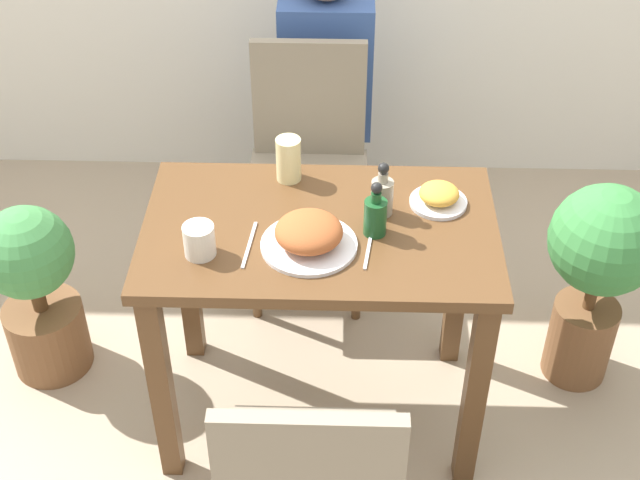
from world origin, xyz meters
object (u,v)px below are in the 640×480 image
(chair_far, at_px, (308,158))
(food_plate, at_px, (309,235))
(condiment_bottle, at_px, (382,195))
(potted_plant_right, at_px, (599,266))
(juice_glass, at_px, (288,159))
(potted_plant_left, at_px, (35,287))
(sauce_bottle, at_px, (375,214))
(drink_cup, at_px, (199,240))
(person_figure, at_px, (326,97))
(side_plate, at_px, (439,196))

(chair_far, distance_m, food_plate, 0.83)
(condiment_bottle, height_order, potted_plant_right, condiment_bottle)
(condiment_bottle, bearing_deg, juice_glass, 149.29)
(food_plate, relative_size, potted_plant_left, 0.40)
(chair_far, relative_size, condiment_bottle, 5.53)
(chair_far, distance_m, potted_plant_left, 1.02)
(sauce_bottle, bearing_deg, potted_plant_left, 169.29)
(chair_far, bearing_deg, food_plate, -87.41)
(condiment_bottle, bearing_deg, drink_cup, -157.97)
(food_plate, height_order, sauce_bottle, sauce_bottle)
(drink_cup, height_order, condiment_bottle, condiment_bottle)
(food_plate, bearing_deg, condiment_bottle, 38.53)
(potted_plant_left, distance_m, person_figure, 1.27)
(side_plate, distance_m, sauce_bottle, 0.23)
(chair_far, relative_size, food_plate, 3.52)
(sauce_bottle, relative_size, potted_plant_left, 0.26)
(side_plate, bearing_deg, person_figure, 110.58)
(sauce_bottle, bearing_deg, condiment_bottle, 77.43)
(juice_glass, bearing_deg, sauce_bottle, -45.37)
(potted_plant_right, bearing_deg, sauce_bottle, -162.79)
(chair_far, bearing_deg, person_figure, 80.54)
(food_plate, height_order, drink_cup, same)
(food_plate, bearing_deg, potted_plant_right, 17.82)
(chair_far, bearing_deg, potted_plant_right, -28.22)
(drink_cup, bearing_deg, chair_far, 73.01)
(juice_glass, height_order, sauce_bottle, sauce_bottle)
(food_plate, distance_m, sauce_bottle, 0.19)
(food_plate, relative_size, drink_cup, 2.86)
(condiment_bottle, bearing_deg, food_plate, -141.47)
(juice_glass, relative_size, sauce_bottle, 0.82)
(sauce_bottle, relative_size, potted_plant_right, 0.22)
(drink_cup, relative_size, sauce_bottle, 0.55)
(sauce_bottle, bearing_deg, chair_far, 106.47)
(person_figure, bearing_deg, sauce_bottle, -81.43)
(food_plate, height_order, person_figure, person_figure)
(side_plate, height_order, person_figure, person_figure)
(drink_cup, distance_m, person_figure, 1.21)
(chair_far, height_order, person_figure, person_figure)
(juice_glass, bearing_deg, drink_cup, -121.14)
(drink_cup, bearing_deg, side_plate, 20.46)
(drink_cup, relative_size, person_figure, 0.08)
(drink_cup, distance_m, juice_glass, 0.42)
(condiment_bottle, distance_m, potted_plant_left, 1.20)
(drink_cup, height_order, sauce_bottle, sauce_bottle)
(juice_glass, bearing_deg, potted_plant_right, -1.82)
(drink_cup, bearing_deg, sauce_bottle, 12.63)
(drink_cup, distance_m, condiment_bottle, 0.52)
(sauce_bottle, distance_m, person_figure, 1.08)
(sauce_bottle, relative_size, condiment_bottle, 1.00)
(potted_plant_right, bearing_deg, condiment_bottle, -169.44)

